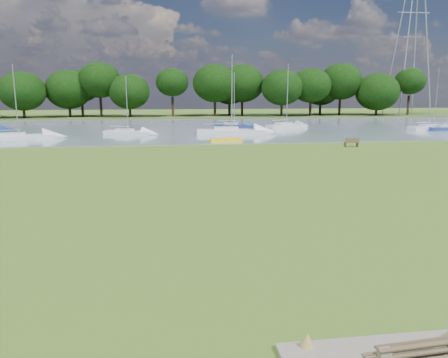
{
  "coord_description": "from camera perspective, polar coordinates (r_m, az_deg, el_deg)",
  "views": [
    {
      "loc": [
        -4.24,
        -20.15,
        5.09
      ],
      "look_at": [
        -1.66,
        -2.0,
        1.41
      ],
      "focal_mm": 35.0,
      "sensor_mm": 36.0,
      "label": 1
    }
  ],
  "objects": [
    {
      "name": "ground",
      "position": [
        21.22,
        3.7,
        -2.56
      ],
      "size": [
        220.0,
        220.0,
        0.0
      ],
      "primitive_type": "plane",
      "color": "olive"
    },
    {
      "name": "river",
      "position": [
        62.51,
        -4.2,
        6.64
      ],
      "size": [
        220.0,
        40.0,
        0.1
      ],
      "primitive_type": "cube",
      "color": "gray",
      "rests_on": "ground"
    },
    {
      "name": "far_bank",
      "position": [
        92.39,
        -5.5,
        8.13
      ],
      "size": [
        220.0,
        20.0,
        0.4
      ],
      "primitive_type": "cube",
      "color": "#4C6626",
      "rests_on": "ground"
    },
    {
      "name": "riverbank_bench",
      "position": [
        42.56,
        16.34,
        4.6
      ],
      "size": [
        1.38,
        0.42,
        0.85
      ],
      "rotation": [
        0.0,
        0.0,
        0.0
      ],
      "color": "brown",
      "rests_on": "ground"
    },
    {
      "name": "kayak",
      "position": [
        45.12,
        0.28,
        5.14
      ],
      "size": [
        3.35,
        1.05,
        0.33
      ],
      "primitive_type": "cube",
      "rotation": [
        0.0,
        0.0,
        0.09
      ],
      "color": "yellow",
      "rests_on": "river"
    },
    {
      "name": "pylon",
      "position": [
        105.95,
        23.56,
        19.37
      ],
      "size": [
        7.15,
        5.01,
        34.69
      ],
      "color": "#A0A4AD",
      "rests_on": "far_bank"
    },
    {
      "name": "tree_line",
      "position": [
        88.31,
        -11.7,
        11.88
      ],
      "size": [
        124.25,
        8.71,
        10.54
      ],
      "color": "black",
      "rests_on": "far_bank"
    },
    {
      "name": "sailboat_0",
      "position": [
        65.24,
        27.06,
        6.05
      ],
      "size": [
        5.5,
        1.92,
        7.13
      ],
      "rotation": [
        0.0,
        0.0,
        0.08
      ],
      "color": "navy",
      "rests_on": "river"
    },
    {
      "name": "sailboat_2",
      "position": [
        53.61,
        -12.49,
        6.11
      ],
      "size": [
        6.01,
        3.7,
        6.81
      ],
      "rotation": [
        0.0,
        0.0,
        -0.38
      ],
      "color": "silver",
      "rests_on": "river"
    },
    {
      "name": "sailboat_3",
      "position": [
        52.72,
        0.9,
        6.41
      ],
      "size": [
        8.52,
        3.33,
        9.3
      ],
      "rotation": [
        0.0,
        0.0,
        -0.12
      ],
      "color": "silver",
      "rests_on": "river"
    },
    {
      "name": "sailboat_4",
      "position": [
        61.99,
        8.12,
        7.04
      ],
      "size": [
        6.3,
        3.97,
        8.76
      ],
      "rotation": [
        0.0,
        0.0,
        0.4
      ],
      "color": "silver",
      "rests_on": "river"
    },
    {
      "name": "sailboat_5",
      "position": [
        61.9,
        1.27,
        7.08
      ],
      "size": [
        5.71,
        2.92,
        7.68
      ],
      "rotation": [
        0.0,
        0.0,
        -0.26
      ],
      "color": "navy",
      "rests_on": "river"
    },
    {
      "name": "sailboat_6",
      "position": [
        51.78,
        -25.33,
        5.14
      ],
      "size": [
        7.52,
        4.03,
        7.87
      ],
      "rotation": [
        0.0,
        0.0,
        0.29
      ],
      "color": "silver",
      "rests_on": "river"
    },
    {
      "name": "sailboat_8",
      "position": [
        65.33,
        25.65,
        6.18
      ],
      "size": [
        7.1,
        2.64,
        8.15
      ],
      "rotation": [
        0.0,
        0.0,
        0.1
      ],
      "color": "silver",
      "rests_on": "river"
    }
  ]
}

